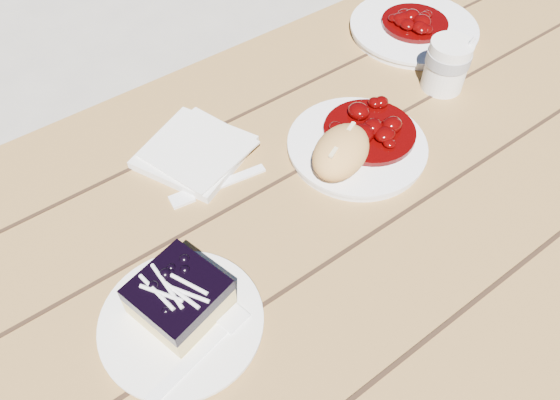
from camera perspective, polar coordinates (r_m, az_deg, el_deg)
picnic_table at (r=0.92m, az=0.44°, el=-9.10°), size 2.00×1.55×0.75m
main_plate at (r=0.89m, az=8.02°, el=5.52°), size 0.22×0.22×0.02m
goulash_stew at (r=0.89m, az=9.46°, el=7.82°), size 0.15×0.15×0.04m
bread_roll at (r=0.83m, az=6.39°, el=5.01°), size 0.14×0.12×0.06m
dessert_plate at (r=0.71m, az=-10.24°, el=-12.44°), size 0.20×0.20×0.01m
blueberry_cake at (r=0.69m, az=-10.52°, el=-9.89°), size 0.12×0.12×0.06m
fork_dessert at (r=0.68m, az=-9.44°, el=-16.40°), size 0.16×0.06×0.00m
coffee_cup at (r=1.02m, az=17.01°, el=13.30°), size 0.07×0.07×0.09m
napkin_stack at (r=0.89m, az=-8.90°, el=4.97°), size 0.20×0.20×0.01m
fork_table at (r=0.84m, az=-5.51°, el=1.96°), size 0.16×0.05×0.00m
second_plate at (r=1.17m, az=13.77°, el=16.97°), size 0.25×0.25×0.02m
second_stew at (r=1.16m, az=14.05°, el=18.16°), size 0.13×0.13×0.04m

